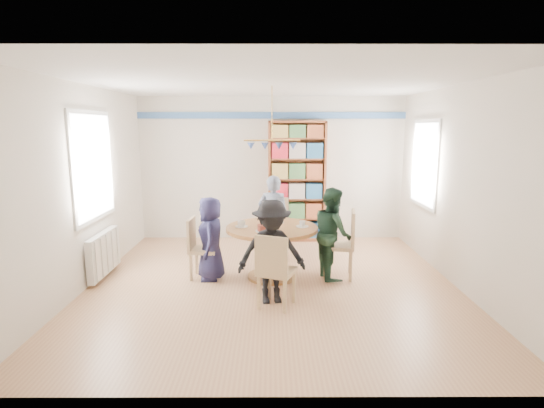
{
  "coord_description": "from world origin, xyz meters",
  "views": [
    {
      "loc": [
        -0.02,
        -5.57,
        2.14
      ],
      "look_at": [
        0.0,
        0.4,
        1.05
      ],
      "focal_mm": 28.0,
      "sensor_mm": 36.0,
      "label": 1
    }
  ],
  "objects_px": {
    "chair_near": "(275,268)",
    "person_near": "(272,252)",
    "person_far": "(273,218)",
    "bookshelf": "(297,183)",
    "chair_far": "(274,225)",
    "dining_table": "(272,240)",
    "chair_right": "(344,241)",
    "person_right": "(332,233)",
    "person_left": "(211,239)",
    "chair_left": "(199,245)",
    "radiator": "(104,253)"
  },
  "relations": [
    {
      "from": "chair_near",
      "to": "person_left",
      "type": "bearing_deg",
      "value": 131.5
    },
    {
      "from": "chair_right",
      "to": "chair_near",
      "type": "bearing_deg",
      "value": -133.17
    },
    {
      "from": "chair_left",
      "to": "bookshelf",
      "type": "bearing_deg",
      "value": 53.83
    },
    {
      "from": "radiator",
      "to": "person_near",
      "type": "bearing_deg",
      "value": -20.66
    },
    {
      "from": "dining_table",
      "to": "bookshelf",
      "type": "bearing_deg",
      "value": 77.19
    },
    {
      "from": "chair_left",
      "to": "person_right",
      "type": "xyz_separation_m",
      "value": [
        1.9,
        0.01,
        0.18
      ]
    },
    {
      "from": "chair_right",
      "to": "dining_table",
      "type": "bearing_deg",
      "value": -178.86
    },
    {
      "from": "person_far",
      "to": "bookshelf",
      "type": "relative_size",
      "value": 0.62
    },
    {
      "from": "person_right",
      "to": "bookshelf",
      "type": "relative_size",
      "value": 0.58
    },
    {
      "from": "dining_table",
      "to": "chair_far",
      "type": "distance_m",
      "value": 0.99
    },
    {
      "from": "chair_far",
      "to": "person_left",
      "type": "xyz_separation_m",
      "value": [
        -0.89,
        -1.04,
        0.05
      ]
    },
    {
      "from": "chair_near",
      "to": "bookshelf",
      "type": "height_order",
      "value": "bookshelf"
    },
    {
      "from": "dining_table",
      "to": "chair_right",
      "type": "bearing_deg",
      "value": 1.14
    },
    {
      "from": "chair_far",
      "to": "person_near",
      "type": "height_order",
      "value": "person_near"
    },
    {
      "from": "dining_table",
      "to": "chair_near",
      "type": "relative_size",
      "value": 1.43
    },
    {
      "from": "person_near",
      "to": "person_left",
      "type": "bearing_deg",
      "value": 127.21
    },
    {
      "from": "chair_right",
      "to": "person_left",
      "type": "relative_size",
      "value": 0.82
    },
    {
      "from": "dining_table",
      "to": "person_near",
      "type": "relative_size",
      "value": 1.01
    },
    {
      "from": "chair_near",
      "to": "bookshelf",
      "type": "relative_size",
      "value": 0.4
    },
    {
      "from": "person_near",
      "to": "chair_left",
      "type": "bearing_deg",
      "value": 130.7
    },
    {
      "from": "chair_right",
      "to": "person_left",
      "type": "height_order",
      "value": "person_left"
    },
    {
      "from": "chair_left",
      "to": "person_far",
      "type": "relative_size",
      "value": 0.63
    },
    {
      "from": "dining_table",
      "to": "person_near",
      "type": "distance_m",
      "value": 0.87
    },
    {
      "from": "person_far",
      "to": "bookshelf",
      "type": "height_order",
      "value": "bookshelf"
    },
    {
      "from": "chair_left",
      "to": "person_left",
      "type": "bearing_deg",
      "value": -17.89
    },
    {
      "from": "chair_right",
      "to": "person_near",
      "type": "bearing_deg",
      "value": -139.65
    },
    {
      "from": "person_left",
      "to": "person_near",
      "type": "height_order",
      "value": "person_near"
    },
    {
      "from": "chair_right",
      "to": "person_right",
      "type": "height_order",
      "value": "person_right"
    },
    {
      "from": "chair_right",
      "to": "bookshelf",
      "type": "bearing_deg",
      "value": 105.22
    },
    {
      "from": "person_right",
      "to": "chair_near",
      "type": "bearing_deg",
      "value": 132.73
    },
    {
      "from": "radiator",
      "to": "person_right",
      "type": "relative_size",
      "value": 0.77
    },
    {
      "from": "person_right",
      "to": "person_far",
      "type": "xyz_separation_m",
      "value": [
        -0.83,
        0.83,
        0.04
      ]
    },
    {
      "from": "dining_table",
      "to": "radiator",
      "type": "bearing_deg",
      "value": 178.95
    },
    {
      "from": "chair_left",
      "to": "person_far",
      "type": "height_order",
      "value": "person_far"
    },
    {
      "from": "chair_right",
      "to": "chair_far",
      "type": "distance_m",
      "value": 1.4
    },
    {
      "from": "chair_near",
      "to": "person_near",
      "type": "distance_m",
      "value": 0.24
    },
    {
      "from": "radiator",
      "to": "chair_near",
      "type": "height_order",
      "value": "chair_near"
    },
    {
      "from": "chair_left",
      "to": "person_right",
      "type": "relative_size",
      "value": 0.66
    },
    {
      "from": "chair_right",
      "to": "person_near",
      "type": "xyz_separation_m",
      "value": [
        -1.04,
        -0.88,
        0.1
      ]
    },
    {
      "from": "dining_table",
      "to": "chair_right",
      "type": "distance_m",
      "value": 1.04
    },
    {
      "from": "dining_table",
      "to": "chair_near",
      "type": "bearing_deg",
      "value": -88.45
    },
    {
      "from": "person_left",
      "to": "person_far",
      "type": "xyz_separation_m",
      "value": [
        0.89,
        0.9,
        0.1
      ]
    },
    {
      "from": "chair_right",
      "to": "chair_far",
      "type": "xyz_separation_m",
      "value": [
        -1.01,
        0.97,
        0.01
      ]
    },
    {
      "from": "radiator",
      "to": "bookshelf",
      "type": "relative_size",
      "value": 0.44
    },
    {
      "from": "chair_left",
      "to": "chair_near",
      "type": "bearing_deg",
      "value": -44.82
    },
    {
      "from": "person_near",
      "to": "chair_right",
      "type": "bearing_deg",
      "value": 31.2
    },
    {
      "from": "bookshelf",
      "to": "person_near",
      "type": "bearing_deg",
      "value": -99.23
    },
    {
      "from": "radiator",
      "to": "chair_far",
      "type": "height_order",
      "value": "chair_far"
    },
    {
      "from": "dining_table",
      "to": "person_left",
      "type": "bearing_deg",
      "value": -176.85
    },
    {
      "from": "chair_far",
      "to": "person_far",
      "type": "bearing_deg",
      "value": -91.52
    }
  ]
}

